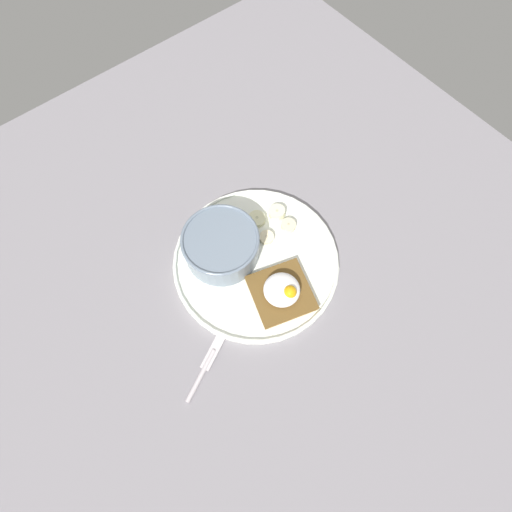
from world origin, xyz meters
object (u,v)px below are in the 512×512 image
object	(u,v)px
banana_slice_right	(277,212)
banana_slice_back	(288,226)
poached_egg	(283,290)
oatmeal_bowl	(221,245)
banana_slice_front	(257,219)
toast_slice	(281,293)
banana_slice_left	(267,237)
knife	(206,366)

from	to	relation	value
banana_slice_right	banana_slice_back	bearing A→B (deg)	-92.17
poached_egg	oatmeal_bowl	bearing A→B (deg)	103.64
poached_egg	banana_slice_front	size ratio (longest dim) A/B	1.36
banana_slice_right	toast_slice	bearing A→B (deg)	-127.40
banana_slice_front	banana_slice_back	distance (cm)	6.07
toast_slice	banana_slice_right	bearing A→B (deg)	52.60
poached_egg	banana_slice_left	bearing A→B (deg)	64.27
banana_slice_front	banana_slice_back	xyz separation A→B (cm)	(3.62, -4.87, 0.13)
banana_slice_front	poached_egg	bearing A→B (deg)	-112.67
poached_egg	banana_slice_front	world-z (taller)	poached_egg
banana_slice_back	banana_slice_front	bearing A→B (deg)	126.61
banana_slice_left	banana_slice_back	xyz separation A→B (cm)	(4.73, -0.67, 0.06)
oatmeal_bowl	toast_slice	size ratio (longest dim) A/B	1.09
toast_slice	banana_slice_front	size ratio (longest dim) A/B	2.73
toast_slice	banana_slice_front	xyz separation A→B (cm)	(6.02, 14.16, -0.14)
poached_egg	banana_slice_left	world-z (taller)	poached_egg
banana_slice_back	banana_slice_right	xyz separation A→B (cm)	(0.13, 3.49, 0.09)
banana_slice_back	oatmeal_bowl	bearing A→B (deg)	164.10
toast_slice	banana_slice_back	bearing A→B (deg)	43.93
poached_egg	banana_slice_back	size ratio (longest dim) A/B	2.02
oatmeal_bowl	banana_slice_front	bearing A→B (deg)	7.70
poached_egg	knife	size ratio (longest dim) A/B	0.53
toast_slice	poached_egg	distance (cm)	1.78
poached_egg	banana_slice_right	xyz separation A→B (cm)	(9.73, 12.93, -1.69)
banana_slice_left	banana_slice_right	bearing A→B (deg)	30.14
oatmeal_bowl	banana_slice_left	distance (cm)	8.90
poached_egg	banana_slice_back	bearing A→B (deg)	44.51
toast_slice	knife	bearing A→B (deg)	-174.84
banana_slice_front	knife	bearing A→B (deg)	-146.21
banana_slice_front	banana_slice_back	world-z (taller)	banana_slice_back
toast_slice	poached_egg	size ratio (longest dim) A/B	2.00
knife	toast_slice	bearing A→B (deg)	5.16
banana_slice_back	knife	bearing A→B (deg)	-158.18
knife	banana_slice_right	bearing A→B (deg)	27.76
banana_slice_left	oatmeal_bowl	bearing A→B (deg)	159.76
toast_slice	oatmeal_bowl	bearing A→B (deg)	103.63
banana_slice_left	toast_slice	bearing A→B (deg)	-116.25
banana_slice_back	toast_slice	bearing A→B (deg)	-136.07
toast_slice	knife	distance (cm)	17.62
banana_slice_left	banana_slice_back	world-z (taller)	same
oatmeal_bowl	banana_slice_front	world-z (taller)	oatmeal_bowl
banana_slice_back	banana_slice_left	bearing A→B (deg)	171.92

